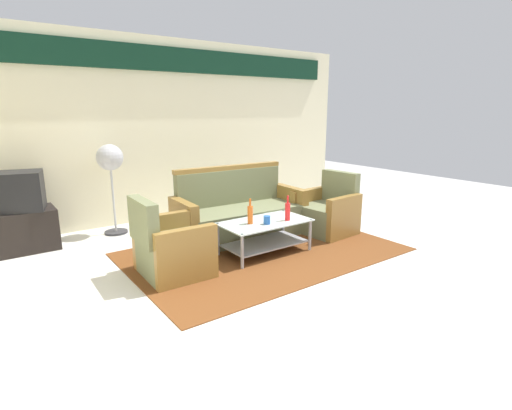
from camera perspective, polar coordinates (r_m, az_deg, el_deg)
ground_plane at (r=4.52m, az=7.64°, el=-9.10°), size 14.00×14.00×0.00m
wall_back at (r=6.72m, az=-10.45°, el=11.19°), size 6.52×0.19×2.80m
rug at (r=4.99m, az=1.12°, el=-6.68°), size 3.26×2.14×0.01m
couch at (r=5.47m, az=-2.41°, el=-1.45°), size 1.83×0.82×0.96m
armchair_left at (r=4.35m, az=-12.16°, el=-6.17°), size 0.72×0.78×0.85m
armchair_right at (r=5.76m, az=10.12°, el=-1.15°), size 0.75×0.81×0.85m
coffee_table at (r=4.87m, az=1.28°, el=-3.91°), size 1.10×0.60×0.40m
bottle_red at (r=4.85m, az=4.55°, el=-0.87°), size 0.06×0.06×0.31m
bottle_orange at (r=4.70m, az=-0.84°, el=-1.34°), size 0.06×0.06×0.30m
cup at (r=4.70m, az=1.57°, el=-2.16°), size 0.08×0.08×0.10m
tv_stand at (r=5.76m, az=-30.61°, el=-3.19°), size 0.80×0.50×0.52m
television at (r=5.65m, az=-31.21°, el=1.68°), size 0.69×0.57×0.48m
pedestal_fan at (r=5.86m, az=-20.18°, el=5.70°), size 0.36×0.36×1.27m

